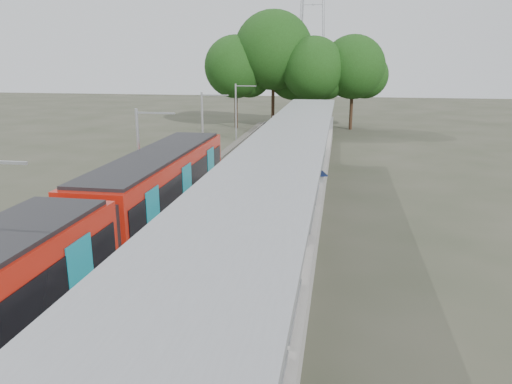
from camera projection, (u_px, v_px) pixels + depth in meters
trackbed at (181, 207)px, 26.71m from camera, size 3.00×70.00×0.24m
platform at (264, 204)px, 25.88m from camera, size 6.00×50.00×1.00m
tactile_strip at (216, 192)px, 26.16m from camera, size 0.60×50.00×0.02m
end_fence at (302, 122)px, 49.33m from camera, size 6.00×0.10×1.20m
train at (84, 239)px, 16.51m from camera, size 2.74×27.60×3.62m
canopy at (289, 147)px, 21.03m from camera, size 3.27×38.00×3.66m
tree_cluster at (290, 62)px, 54.97m from camera, size 19.78×10.15×12.91m
catenary_masts at (141, 158)px, 25.30m from camera, size 2.08×48.16×5.40m
bench_mid at (295, 225)px, 19.64m from camera, size 0.64×1.37×0.90m
bench_far at (319, 171)px, 28.44m from camera, size 0.92×1.65×1.08m
info_pillar_near at (167, 359)px, 10.38m from camera, size 0.42×0.42×1.85m
info_pillar_far at (286, 206)px, 21.18m from camera, size 0.38×0.38×1.69m
litter_bin at (267, 247)px, 17.27m from camera, size 0.54×0.54×0.99m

